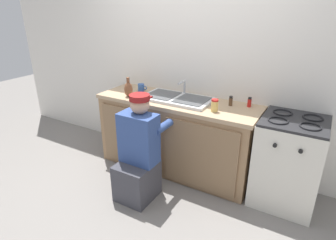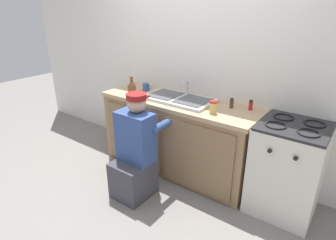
# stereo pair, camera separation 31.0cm
# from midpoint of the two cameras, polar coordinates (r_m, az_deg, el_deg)

# --- Properties ---
(ground_plane) EXTENTS (12.00, 12.00, 0.00)m
(ground_plane) POSITION_cam_midpoint_polar(r_m,az_deg,el_deg) (3.37, 1.66, -11.81)
(ground_plane) COLOR gray
(back_wall) EXTENTS (6.00, 0.10, 2.50)m
(back_wall) POSITION_cam_midpoint_polar(r_m,az_deg,el_deg) (3.40, 8.30, 11.30)
(back_wall) COLOR silver
(back_wall) RESTS_ON ground_plane
(counter_cabinet) EXTENTS (1.85, 0.62, 0.84)m
(counter_cabinet) POSITION_cam_midpoint_polar(r_m,az_deg,el_deg) (3.37, 4.57, -3.58)
(counter_cabinet) COLOR #997551
(counter_cabinet) RESTS_ON ground_plane
(countertop) EXTENTS (1.89, 0.62, 0.04)m
(countertop) POSITION_cam_midpoint_polar(r_m,az_deg,el_deg) (3.20, 4.91, 3.62)
(countertop) COLOR tan
(countertop) RESTS_ON counter_cabinet
(sink_double_basin) EXTENTS (0.80, 0.44, 0.19)m
(sink_double_basin) POSITION_cam_midpoint_polar(r_m,az_deg,el_deg) (3.19, 4.95, 4.33)
(sink_double_basin) COLOR silver
(sink_double_basin) RESTS_ON countertop
(stove_range) EXTENTS (0.60, 0.62, 0.92)m
(stove_range) POSITION_cam_midpoint_polar(r_m,az_deg,el_deg) (2.99, 25.86, -8.93)
(stove_range) COLOR silver
(stove_range) RESTS_ON ground_plane
(plumber_person) EXTENTS (0.42, 0.61, 1.10)m
(plumber_person) POSITION_cam_midpoint_polar(r_m,az_deg,el_deg) (2.91, -3.70, -7.19)
(plumber_person) COLOR #3F3F47
(plumber_person) RESTS_ON ground_plane
(spice_bottle_red) EXTENTS (0.04, 0.04, 0.10)m
(spice_bottle_red) POSITION_cam_midpoint_polar(r_m,az_deg,el_deg) (3.04, 19.30, 2.81)
(spice_bottle_red) COLOR red
(spice_bottle_red) RESTS_ON countertop
(condiment_jar) EXTENTS (0.07, 0.07, 0.13)m
(condiment_jar) POSITION_cam_midpoint_polar(r_m,az_deg,el_deg) (2.84, 12.23, 2.52)
(condiment_jar) COLOR #DBB760
(condiment_jar) RESTS_ON countertop
(coffee_mug) EXTENTS (0.13, 0.08, 0.09)m
(coffee_mug) POSITION_cam_midpoint_polar(r_m,az_deg,el_deg) (3.54, -1.97, 6.70)
(coffee_mug) COLOR #335699
(coffee_mug) RESTS_ON countertop
(spice_bottle_pepper) EXTENTS (0.04, 0.04, 0.10)m
(spice_bottle_pepper) POSITION_cam_midpoint_polar(r_m,az_deg,el_deg) (3.04, 15.67, 3.25)
(spice_bottle_pepper) COLOR #513823
(spice_bottle_pepper) RESTS_ON countertop
(vase_decorative) EXTENTS (0.10, 0.10, 0.23)m
(vase_decorative) POSITION_cam_midpoint_polar(r_m,az_deg,el_deg) (3.34, -4.72, 6.45)
(vase_decorative) COLOR brown
(vase_decorative) RESTS_ON countertop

